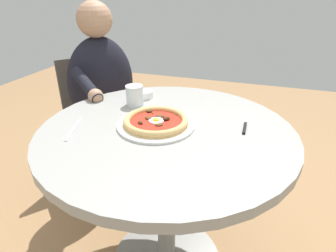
{
  "coord_description": "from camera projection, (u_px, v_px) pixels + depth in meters",
  "views": [
    {
      "loc": [
        0.89,
        0.3,
        1.21
      ],
      "look_at": [
        -0.03,
        -0.0,
        0.73
      ],
      "focal_mm": 30.04,
      "sensor_mm": 36.0,
      "label": 1
    }
  ],
  "objects": [
    {
      "name": "water_glass",
      "position": [
        135.0,
        96.0,
        1.24
      ],
      "size": [
        0.08,
        0.08,
        0.09
      ],
      "color": "silver",
      "rests_on": "dining_table"
    },
    {
      "name": "steak_knife",
      "position": [
        245.0,
        125.0,
        1.07
      ],
      "size": [
        0.21,
        0.01,
        0.01
      ],
      "color": "silver",
      "rests_on": "dining_table"
    },
    {
      "name": "fork_utensil",
      "position": [
        74.0,
        129.0,
        1.04
      ],
      "size": [
        0.18,
        0.06,
        0.0
      ],
      "color": "#BCBCC1",
      "rests_on": "dining_table"
    },
    {
      "name": "ramekin_capers",
      "position": [
        144.0,
        94.0,
        1.33
      ],
      "size": [
        0.08,
        0.08,
        0.03
      ],
      "color": "white",
      "rests_on": "dining_table"
    },
    {
      "name": "diner_person",
      "position": [
        105.0,
        114.0,
        1.7
      ],
      "size": [
        0.56,
        0.43,
        1.15
      ],
      "color": "#282833",
      "rests_on": "ground"
    },
    {
      "name": "pizza_on_plate",
      "position": [
        156.0,
        122.0,
        1.06
      ],
      "size": [
        0.3,
        0.3,
        0.03
      ],
      "color": "white",
      "rests_on": "dining_table"
    },
    {
      "name": "cafe_chair_diner",
      "position": [
        98.0,
        109.0,
        1.82
      ],
      "size": [
        0.6,
        0.6,
        0.82
      ],
      "color": "#504A45",
      "rests_on": "ground"
    },
    {
      "name": "dining_table",
      "position": [
        166.0,
        159.0,
        1.12
      ],
      "size": [
        0.96,
        0.96,
        0.74
      ],
      "color": "#999993",
      "rests_on": "ground"
    }
  ]
}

